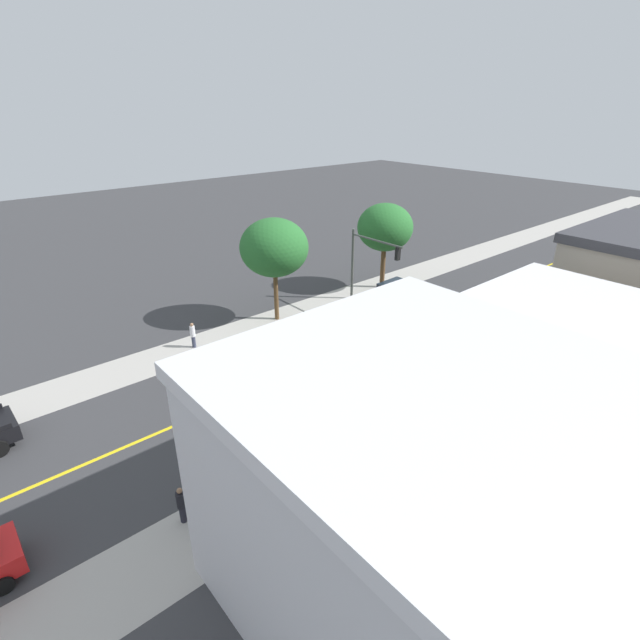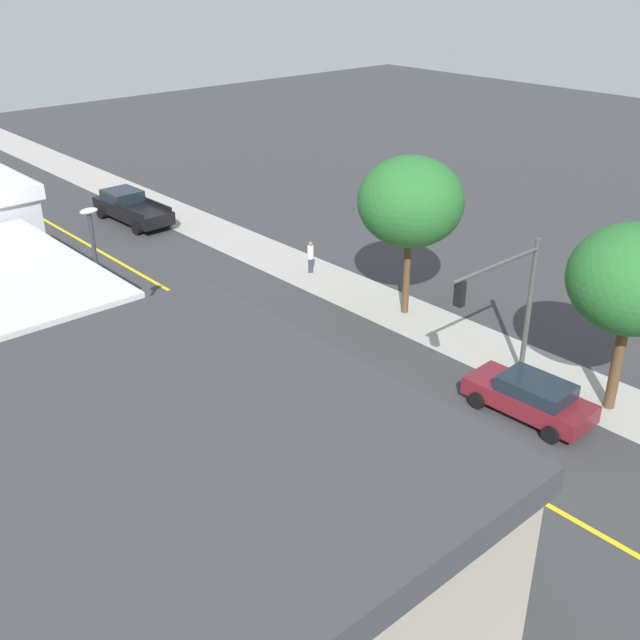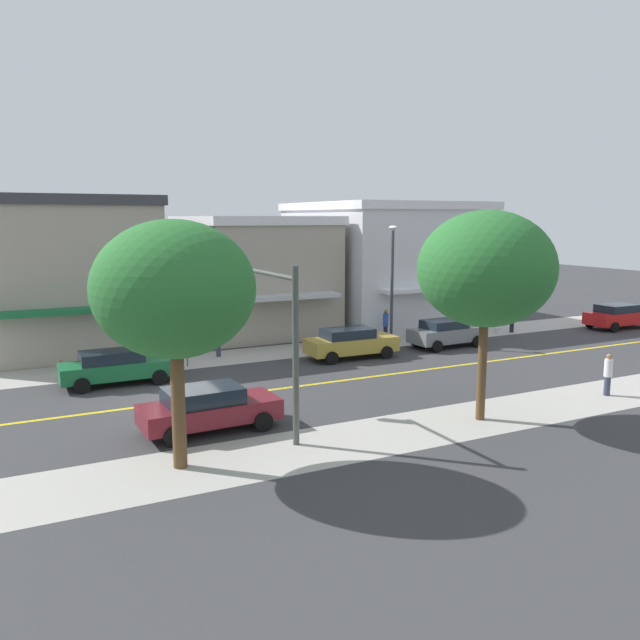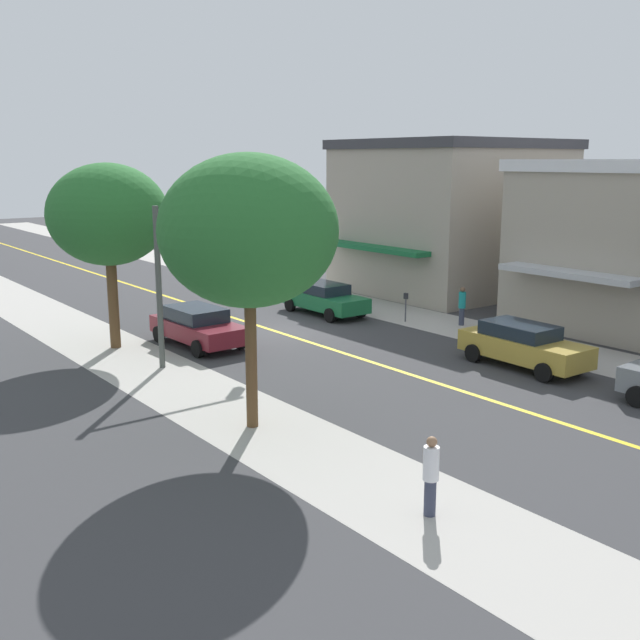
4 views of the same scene
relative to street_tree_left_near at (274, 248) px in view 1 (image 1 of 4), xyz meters
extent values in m
plane|color=#38383A|center=(-6.83, -8.74, -5.25)|extent=(140.00, 140.00, 0.00)
cube|color=#ADA8A0|center=(-13.52, -8.74, -5.24)|extent=(3.36, 126.00, 0.01)
cube|color=#ADA8A0|center=(-0.15, -8.74, -5.24)|extent=(3.36, 126.00, 0.01)
cube|color=yellow|center=(-6.83, -8.74, -5.25)|extent=(0.20, 126.00, 0.00)
cube|color=#196638|center=(-14.76, -11.74, -2.58)|extent=(0.98, 6.96, 0.24)
cube|color=#A39989|center=(-20.30, -0.64, -1.97)|extent=(9.48, 7.70, 6.55)
cube|color=silver|center=(-20.30, -0.64, 1.55)|extent=(9.78, 8.00, 0.50)
cube|color=#B7BABF|center=(-14.96, -0.64, -2.56)|extent=(1.20, 5.85, 0.24)
cube|color=silver|center=(-20.30, 8.78, -1.52)|extent=(11.55, 10.08, 7.45)
cube|color=silver|center=(-20.30, 8.78, 2.46)|extent=(11.85, 10.38, 0.50)
cube|color=silver|center=(-14.06, 8.78, -2.49)|extent=(0.93, 7.66, 0.24)
cylinder|color=brown|center=(0.00, 0.00, -3.48)|extent=(0.31, 0.31, 3.53)
ellipsoid|color=#286B2D|center=(0.00, 0.00, 0.01)|extent=(4.63, 4.63, 3.93)
cylinder|color=brown|center=(-0.46, -10.45, -3.55)|extent=(0.39, 0.39, 3.39)
ellipsoid|color=#286B2D|center=(-0.46, -10.45, -0.19)|extent=(4.43, 4.43, 3.76)
cylinder|color=red|center=(-12.64, -12.56, -4.93)|extent=(0.24, 0.24, 0.63)
sphere|color=red|center=(-12.64, -12.56, -4.55)|extent=(0.22, 0.22, 0.22)
cylinder|color=red|center=(-12.81, -12.56, -4.90)|extent=(0.10, 0.10, 0.10)
cylinder|color=red|center=(-12.47, -12.56, -4.90)|extent=(0.10, 0.10, 0.10)
cylinder|color=#4C4C51|center=(-12.44, -7.01, -4.73)|extent=(0.07, 0.07, 1.03)
cube|color=#2D2D33|center=(-12.44, -7.01, -4.09)|extent=(0.12, 0.18, 0.26)
cylinder|color=#474C47|center=(-0.63, -6.77, -2.48)|extent=(0.20, 0.20, 5.54)
cylinder|color=#474C47|center=(-3.02, -6.77, -0.10)|extent=(4.79, 0.14, 0.14)
cube|color=black|center=(-5.02, -6.77, -0.60)|extent=(0.26, 0.32, 0.90)
sphere|color=red|center=(-5.02, -6.77, -0.30)|extent=(0.20, 0.20, 0.20)
sphere|color=yellow|center=(-5.02, -6.77, -0.60)|extent=(0.20, 0.20, 0.20)
sphere|color=green|center=(-5.02, -6.77, -0.90)|extent=(0.20, 0.20, 0.20)
cylinder|color=#38383D|center=(-12.55, 4.48, -2.11)|extent=(0.16, 0.16, 6.28)
ellipsoid|color=silver|center=(-12.55, 4.48, 1.18)|extent=(0.70, 0.36, 0.24)
cylinder|color=black|center=(-11.37, 18.80, -4.93)|extent=(0.22, 0.64, 0.64)
cube|color=#B29338|center=(-10.53, 0.81, -4.56)|extent=(1.86, 4.65, 0.73)
cube|color=#19232D|center=(-10.54, 0.58, -3.96)|extent=(1.59, 2.53, 0.47)
cylinder|color=black|center=(-11.35, 2.36, -4.93)|extent=(0.24, 0.65, 0.64)
cylinder|color=black|center=(-9.63, 2.30, -4.93)|extent=(0.24, 0.65, 0.64)
cylinder|color=black|center=(-11.44, -0.68, -4.93)|extent=(0.24, 0.65, 0.64)
cylinder|color=black|center=(-9.72, -0.73, -4.93)|extent=(0.24, 0.65, 0.64)
cube|color=maroon|center=(-3.12, -8.75, -4.60)|extent=(2.02, 4.59, 0.65)
cube|color=#19232D|center=(-3.12, -8.98, -4.02)|extent=(1.72, 2.50, 0.51)
cylinder|color=black|center=(-4.11, -7.29, -4.93)|extent=(0.24, 0.65, 0.64)
cylinder|color=black|center=(-2.25, -7.23, -4.93)|extent=(0.24, 0.65, 0.64)
cylinder|color=black|center=(-4.00, -10.28, -4.93)|extent=(0.24, 0.65, 0.64)
cylinder|color=black|center=(-2.14, -10.21, -4.93)|extent=(0.24, 0.65, 0.64)
cube|color=slate|center=(-10.64, 6.82, -4.56)|extent=(1.93, 4.29, 0.74)
cube|color=#19232D|center=(-10.62, 6.61, -3.96)|extent=(1.63, 2.35, 0.45)
cylinder|color=black|center=(-11.57, 8.16, -4.93)|extent=(0.25, 0.65, 0.64)
cylinder|color=black|center=(-9.84, 8.25, -4.93)|extent=(0.25, 0.65, 0.64)
cylinder|color=black|center=(-11.43, 5.39, -4.93)|extent=(0.25, 0.65, 0.64)
cylinder|color=black|center=(-9.70, 5.47, -4.93)|extent=(0.25, 0.65, 0.64)
cube|color=#196638|center=(-10.59, -10.47, -4.60)|extent=(1.76, 4.69, 0.66)
cube|color=#19232D|center=(-10.59, -10.70, -4.03)|extent=(1.54, 2.53, 0.47)
cylinder|color=black|center=(-11.45, -8.92, -4.93)|extent=(0.22, 0.64, 0.64)
cylinder|color=black|center=(-9.71, -8.93, -4.93)|extent=(0.22, 0.64, 0.64)
cylinder|color=black|center=(-11.47, -12.01, -4.93)|extent=(0.22, 0.64, 0.64)
cylinder|color=black|center=(-9.73, -12.02, -4.93)|extent=(0.22, 0.64, 0.64)
cylinder|color=#33384C|center=(-13.88, -5.03, -4.87)|extent=(0.23, 0.23, 0.76)
cylinder|color=teal|center=(-13.88, -5.03, -4.13)|extent=(0.31, 0.31, 0.70)
sphere|color=brown|center=(-13.88, -5.03, -3.68)|extent=(0.22, 0.22, 0.22)
cylinder|color=black|center=(-13.79, 4.91, -4.85)|extent=(0.24, 0.24, 0.80)
cylinder|color=#284CB2|center=(-13.79, 4.91, -4.08)|extent=(0.32, 0.32, 0.73)
sphere|color=brown|center=(-13.79, 4.91, -3.60)|extent=(0.23, 0.23, 0.23)
cylinder|color=black|center=(-12.41, 13.18, -4.89)|extent=(0.26, 0.26, 0.72)
cylinder|color=black|center=(-12.41, 13.18, -4.20)|extent=(0.35, 0.35, 0.66)
sphere|color=#936B4C|center=(-12.41, 13.18, -3.77)|extent=(0.20, 0.20, 0.20)
cylinder|color=#33384C|center=(-0.09, 6.51, -4.86)|extent=(0.24, 0.24, 0.77)
cylinder|color=silver|center=(-0.09, 6.51, -4.13)|extent=(0.32, 0.32, 0.70)
sphere|color=#936B4C|center=(-0.09, 6.51, -3.67)|extent=(0.22, 0.22, 0.22)
ellipsoid|color=silver|center=(-12.61, 12.20, -4.94)|extent=(0.52, 0.27, 0.22)
sphere|color=silver|center=(-12.33, 12.18, -4.87)|extent=(0.18, 0.18, 0.18)
cylinder|color=silver|center=(-12.44, 12.19, -5.15)|extent=(0.08, 0.08, 0.20)
cylinder|color=silver|center=(-12.79, 12.22, -5.15)|extent=(0.08, 0.08, 0.20)
camera|label=1|loc=(-25.53, 17.70, 9.00)|focal=26.70mm
camera|label=2|loc=(-23.74, -20.74, 9.56)|focal=42.10mm
camera|label=3|loc=(16.52, -14.59, 1.71)|focal=35.62mm
camera|label=4|loc=(10.07, 16.12, 1.79)|focal=41.61mm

